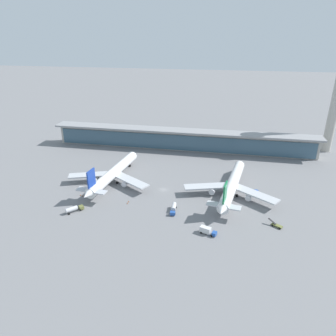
{
  "coord_description": "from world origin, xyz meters",
  "views": [
    {
      "loc": [
        31.18,
        -147.38,
        79.27
      ],
      "look_at": [
        0.0,
        12.0,
        7.89
      ],
      "focal_mm": 33.1,
      "sensor_mm": 36.0,
      "label": 1
    }
  ],
  "objects_px": {
    "safety_cone_bravo": "(83,196)",
    "safety_cone_delta": "(127,203)",
    "service_truck_on_taxiway_olive": "(74,209)",
    "safety_cone_charlie": "(129,201)",
    "service_truck_by_tail_blue": "(174,208)",
    "safety_cone_alpha": "(81,195)",
    "service_truck_near_nose_blue": "(253,190)",
    "airliner_left_stand": "(113,173)",
    "airliner_centre_stand": "(232,185)",
    "service_truck_under_wing_blue": "(207,230)",
    "service_truck_mid_apron_olive": "(276,225)"
  },
  "relations": [
    {
      "from": "safety_cone_bravo",
      "to": "safety_cone_charlie",
      "type": "relative_size",
      "value": 1.0
    },
    {
      "from": "service_truck_on_taxiway_olive",
      "to": "safety_cone_delta",
      "type": "xyz_separation_m",
      "value": [
        22.74,
        12.29,
        -1.39
      ]
    },
    {
      "from": "service_truck_by_tail_blue",
      "to": "service_truck_on_taxiway_olive",
      "type": "relative_size",
      "value": 1.1
    },
    {
      "from": "airliner_centre_stand",
      "to": "service_truck_under_wing_blue",
      "type": "relative_size",
      "value": 8.41
    },
    {
      "from": "airliner_left_stand",
      "to": "service_truck_near_nose_blue",
      "type": "relative_size",
      "value": 9.45
    },
    {
      "from": "airliner_left_stand",
      "to": "service_truck_by_tail_blue",
      "type": "bearing_deg",
      "value": -32.2
    },
    {
      "from": "service_truck_on_taxiway_olive",
      "to": "safety_cone_alpha",
      "type": "height_order",
      "value": "service_truck_on_taxiway_olive"
    },
    {
      "from": "service_truck_mid_apron_olive",
      "to": "service_truck_by_tail_blue",
      "type": "xyz_separation_m",
      "value": [
        -47.2,
        4.04,
        0.9
      ]
    },
    {
      "from": "service_truck_on_taxiway_olive",
      "to": "safety_cone_charlie",
      "type": "distance_m",
      "value": 26.83
    },
    {
      "from": "service_truck_near_nose_blue",
      "to": "airliner_left_stand",
      "type": "bearing_deg",
      "value": -177.79
    },
    {
      "from": "service_truck_near_nose_blue",
      "to": "service_truck_by_tail_blue",
      "type": "xyz_separation_m",
      "value": [
        -38.93,
        -28.0,
        0.9
      ]
    },
    {
      "from": "safety_cone_bravo",
      "to": "safety_cone_charlie",
      "type": "xyz_separation_m",
      "value": [
        25.42,
        -1.16,
        0.0
      ]
    },
    {
      "from": "service_truck_on_taxiway_olive",
      "to": "service_truck_near_nose_blue",
      "type": "bearing_deg",
      "value": 23.76
    },
    {
      "from": "airliner_centre_stand",
      "to": "safety_cone_bravo",
      "type": "relative_size",
      "value": 91.92
    },
    {
      "from": "safety_cone_alpha",
      "to": "safety_cone_charlie",
      "type": "height_order",
      "value": "same"
    },
    {
      "from": "airliner_left_stand",
      "to": "safety_cone_delta",
      "type": "relative_size",
      "value": 92.13
    },
    {
      "from": "airliner_centre_stand",
      "to": "service_truck_under_wing_blue",
      "type": "distance_m",
      "value": 39.37
    },
    {
      "from": "service_truck_by_tail_blue",
      "to": "safety_cone_charlie",
      "type": "bearing_deg",
      "value": 169.89
    },
    {
      "from": "airliner_centre_stand",
      "to": "service_truck_mid_apron_olive",
      "type": "relative_size",
      "value": 10.02
    },
    {
      "from": "airliner_centre_stand",
      "to": "safety_cone_charlie",
      "type": "xyz_separation_m",
      "value": [
        -51.27,
        -18.4,
        -5.09
      ]
    },
    {
      "from": "service_truck_by_tail_blue",
      "to": "airliner_centre_stand",
      "type": "bearing_deg",
      "value": 39.82
    },
    {
      "from": "service_truck_under_wing_blue",
      "to": "safety_cone_bravo",
      "type": "height_order",
      "value": "service_truck_under_wing_blue"
    },
    {
      "from": "service_truck_near_nose_blue",
      "to": "service_truck_by_tail_blue",
      "type": "relative_size",
      "value": 0.78
    },
    {
      "from": "safety_cone_bravo",
      "to": "safety_cone_delta",
      "type": "height_order",
      "value": "same"
    },
    {
      "from": "airliner_left_stand",
      "to": "safety_cone_alpha",
      "type": "distance_m",
      "value": 22.77
    },
    {
      "from": "safety_cone_bravo",
      "to": "safety_cone_delta",
      "type": "bearing_deg",
      "value": -6.59
    },
    {
      "from": "safety_cone_bravo",
      "to": "service_truck_near_nose_blue",
      "type": "bearing_deg",
      "value": 14.31
    },
    {
      "from": "safety_cone_alpha",
      "to": "safety_cone_delta",
      "type": "distance_m",
      "value": 27.15
    },
    {
      "from": "service_truck_by_tail_blue",
      "to": "safety_cone_alpha",
      "type": "distance_m",
      "value": 51.42
    },
    {
      "from": "service_truck_on_taxiway_olive",
      "to": "safety_cone_delta",
      "type": "distance_m",
      "value": 25.88
    },
    {
      "from": "safety_cone_charlie",
      "to": "service_truck_mid_apron_olive",
      "type": "bearing_deg",
      "value": -6.67
    },
    {
      "from": "service_truck_near_nose_blue",
      "to": "service_truck_under_wing_blue",
      "type": "height_order",
      "value": "service_truck_under_wing_blue"
    },
    {
      "from": "service_truck_under_wing_blue",
      "to": "service_truck_mid_apron_olive",
      "type": "height_order",
      "value": "service_truck_under_wing_blue"
    },
    {
      "from": "airliner_left_stand",
      "to": "safety_cone_charlie",
      "type": "xyz_separation_m",
      "value": [
        15.6,
        -20.67,
        -5.09
      ]
    },
    {
      "from": "safety_cone_delta",
      "to": "safety_cone_charlie",
      "type": "bearing_deg",
      "value": 87.49
    },
    {
      "from": "service_truck_by_tail_blue",
      "to": "service_truck_on_taxiway_olive",
      "type": "distance_m",
      "value": 47.87
    },
    {
      "from": "service_truck_by_tail_blue",
      "to": "safety_cone_charlie",
      "type": "xyz_separation_m",
      "value": [
        -24.05,
        4.29,
        -1.39
      ]
    },
    {
      "from": "service_truck_near_nose_blue",
      "to": "service_truck_under_wing_blue",
      "type": "xyz_separation_m",
      "value": [
        -21.6,
        -43.23,
        0.88
      ]
    },
    {
      "from": "service_truck_near_nose_blue",
      "to": "safety_cone_delta",
      "type": "xyz_separation_m",
      "value": [
        -63.05,
        -25.48,
        -0.49
      ]
    },
    {
      "from": "safety_cone_charlie",
      "to": "safety_cone_delta",
      "type": "height_order",
      "value": "same"
    },
    {
      "from": "service_truck_near_nose_blue",
      "to": "safety_cone_delta",
      "type": "bearing_deg",
      "value": -158.0
    },
    {
      "from": "safety_cone_bravo",
      "to": "safety_cone_charlie",
      "type": "height_order",
      "value": "same"
    },
    {
      "from": "service_truck_by_tail_blue",
      "to": "service_truck_on_taxiway_olive",
      "type": "xyz_separation_m",
      "value": [
        -46.86,
        -9.77,
        0.0
      ]
    },
    {
      "from": "service_truck_near_nose_blue",
      "to": "service_truck_mid_apron_olive",
      "type": "xyz_separation_m",
      "value": [
        8.27,
        -32.04,
        0.0
      ]
    },
    {
      "from": "airliner_left_stand",
      "to": "service_truck_on_taxiway_olive",
      "type": "bearing_deg",
      "value": -101.74
    },
    {
      "from": "service_truck_near_nose_blue",
      "to": "service_truck_on_taxiway_olive",
      "type": "relative_size",
      "value": 0.86
    },
    {
      "from": "airliner_centre_stand",
      "to": "safety_cone_delta",
      "type": "height_order",
      "value": "airliner_centre_stand"
    },
    {
      "from": "airliner_centre_stand",
      "to": "safety_cone_charlie",
      "type": "relative_size",
      "value": 91.92
    },
    {
      "from": "airliner_centre_stand",
      "to": "service_truck_under_wing_blue",
      "type": "xyz_separation_m",
      "value": [
        -9.89,
        -37.92,
        -3.71
      ]
    },
    {
      "from": "service_truck_mid_apron_olive",
      "to": "safety_cone_charlie",
      "type": "height_order",
      "value": "service_truck_mid_apron_olive"
    }
  ]
}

